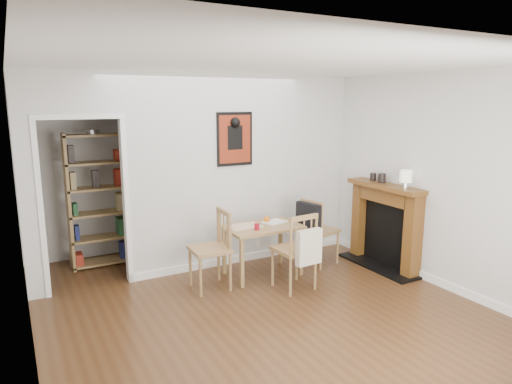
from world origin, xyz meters
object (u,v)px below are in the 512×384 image
ceramic_jar_a (382,178)px  mantel_lamp (406,177)px  chair_right (319,230)px  red_glass (257,227)px  dining_table (262,232)px  ceramic_jar_b (373,177)px  chair_front (295,250)px  fireplace (386,223)px  bookshelf (97,201)px  orange_fruit (267,219)px  chair_left (210,250)px  notebook (274,222)px

ceramic_jar_a → mantel_lamp: bearing=-97.0°
chair_right → red_glass: size_ratio=11.07×
red_glass → chair_right: bearing=6.2°
dining_table → red_glass: (-0.16, -0.13, 0.12)m
dining_table → red_glass: 0.24m
ceramic_jar_b → chair_front: bearing=-167.5°
ceramic_jar_b → mantel_lamp: bearing=-96.2°
chair_right → ceramic_jar_b: 1.07m
dining_table → chair_front: chair_front is taller
fireplace → ceramic_jar_b: (-0.01, 0.28, 0.60)m
bookshelf → orange_fruit: size_ratio=22.03×
fireplace → orange_fruit: fireplace is taller
chair_right → fireplace: 0.92m
chair_left → ceramic_jar_a: bearing=-8.0°
chair_left → chair_right: 1.67m
notebook → mantel_lamp: bearing=-35.8°
dining_table → mantel_lamp: 1.95m
chair_front → ceramic_jar_b: 1.71m
chair_left → chair_right: bearing=2.3°
dining_table → mantel_lamp: size_ratio=4.04×
chair_right → ceramic_jar_b: ceramic_jar_b is taller
chair_right → fireplace: fireplace is taller
ceramic_jar_b → notebook: bearing=167.8°
fireplace → ceramic_jar_b: size_ratio=11.63×
orange_fruit → ceramic_jar_a: (1.49, -0.54, 0.52)m
notebook → orange_fruit: bearing=150.1°
bookshelf → red_glass: 2.27m
fireplace → mantel_lamp: mantel_lamp is taller
chair_front → dining_table: bearing=101.9°
red_glass → mantel_lamp: 1.98m
chair_right → bookshelf: bookshelf is taller
bookshelf → ceramic_jar_b: 3.83m
red_glass → ceramic_jar_a: 1.88m
bookshelf → ceramic_jar_a: 3.90m
orange_fruit → chair_left: bearing=-167.3°
chair_right → orange_fruit: (-0.76, 0.14, 0.22)m
dining_table → ceramic_jar_a: (1.62, -0.43, 0.64)m
ceramic_jar_a → chair_right: bearing=151.2°
ceramic_jar_a → bookshelf: bearing=151.6°
bookshelf → notebook: bookshelf is taller
orange_fruit → bookshelf: bearing=145.9°
chair_left → bookshelf: 1.87m
dining_table → chair_right: (0.89, -0.02, -0.10)m
bookshelf → ceramic_jar_a: bearing=-28.4°
chair_right → ceramic_jar_a: size_ratio=7.32×
chair_right → red_glass: chair_right is taller
red_glass → bookshelf: bearing=136.5°
chair_right → chair_front: size_ratio=0.98×
chair_left → orange_fruit: size_ratio=11.64×
fireplace → notebook: fireplace is taller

